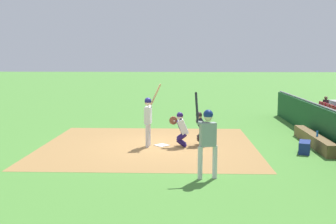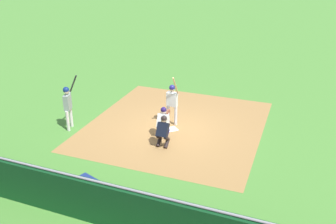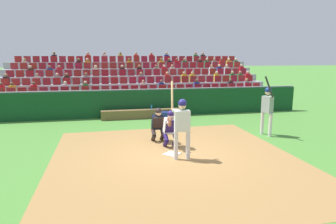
# 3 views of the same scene
# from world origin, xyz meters

# --- Properties ---
(ground_plane) EXTENTS (160.00, 160.00, 0.00)m
(ground_plane) POSITION_xyz_m (0.00, 0.00, 0.00)
(ground_plane) COLOR #4B8935
(infield_dirt_patch) EXTENTS (7.36, 7.93, 0.01)m
(infield_dirt_patch) POSITION_xyz_m (0.00, 0.50, 0.00)
(infield_dirt_patch) COLOR #A17643
(infield_dirt_patch) RESTS_ON ground_plane
(home_plate_marker) EXTENTS (0.62, 0.62, 0.02)m
(home_plate_marker) POSITION_xyz_m (0.00, 0.00, 0.02)
(home_plate_marker) COLOR white
(home_plate_marker) RESTS_ON infield_dirt_patch
(batter_at_plate) EXTENTS (0.57, 0.60, 2.30)m
(batter_at_plate) POSITION_xyz_m (-0.18, 0.48, 1.13)
(batter_at_plate) COLOR silver
(batter_at_plate) RESTS_ON ground_plane
(catcher_crouching) EXTENTS (0.48, 0.73, 1.29)m
(catcher_crouching) POSITION_xyz_m (-0.10, -0.71, 0.72)
(catcher_crouching) COLOR #221553
(catcher_crouching) RESTS_ON ground_plane
(home_plate_umpire) EXTENTS (0.46, 0.49, 1.27)m
(home_plate_umpire) POSITION_xyz_m (0.19, -1.46, 0.69)
(home_plate_umpire) COLOR black
(home_plate_umpire) RESTS_ON ground_plane
(dugout_wall) EXTENTS (16.63, 0.24, 1.41)m
(dugout_wall) POSITION_xyz_m (0.00, -6.18, 0.68)
(dugout_wall) COLOR #0F3F1D
(dugout_wall) RESTS_ON ground_plane
(dugout_bench) EXTENTS (4.02, 0.40, 0.44)m
(dugout_bench) POSITION_xyz_m (0.25, -5.63, 0.22)
(dugout_bench) COLOR brown
(dugout_bench) RESTS_ON ground_plane
(water_bottle_on_bench) EXTENTS (0.07, 0.07, 0.20)m
(water_bottle_on_bench) POSITION_xyz_m (-0.20, -5.60, 0.54)
(water_bottle_on_bench) COLOR blue
(water_bottle_on_bench) RESTS_ON dugout_bench
(equipment_duffel_bag) EXTENTS (0.85, 0.59, 0.40)m
(equipment_duffel_bag) POSITION_xyz_m (-0.91, -4.96, 0.20)
(equipment_duffel_bag) COLOR navy
(equipment_duffel_bag) RESTS_ON ground_plane
(on_deck_batter) EXTENTS (0.53, 0.64, 2.32)m
(on_deck_batter) POSITION_xyz_m (-4.05, -1.48, 1.18)
(on_deck_batter) COLOR silver
(on_deck_batter) RESTS_ON ground_plane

